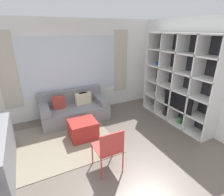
{
  "coord_description": "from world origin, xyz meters",
  "views": [
    {
      "loc": [
        -1.15,
        -1.86,
        2.42
      ],
      "look_at": [
        0.6,
        1.69,
        0.85
      ],
      "focal_mm": 28.0,
      "sensor_mm": 36.0,
      "label": 1
    }
  ],
  "objects": [
    {
      "name": "wall_right",
      "position": [
        2.61,
        1.53,
        1.35
      ],
      "size": [
        0.07,
        4.27,
        2.7
      ],
      "primitive_type": "cube",
      "color": "white",
      "rests_on": "ground_plane"
    },
    {
      "name": "ground_plane",
      "position": [
        0.0,
        0.0,
        0.0
      ],
      "size": [
        16.0,
        16.0,
        0.0
      ],
      "primitive_type": "plane",
      "color": "#665B51"
    },
    {
      "name": "folding_chair",
      "position": [
        -0.09,
        0.4,
        0.52
      ],
      "size": [
        0.44,
        0.46,
        0.86
      ],
      "rotation": [
        0.0,
        0.0,
        3.14
      ],
      "color": "#CC3D38",
      "rests_on": "ground_plane"
    },
    {
      "name": "ottoman",
      "position": [
        -0.19,
        1.62,
        0.22
      ],
      "size": [
        0.62,
        0.54,
        0.43
      ],
      "color": "#A82823",
      "rests_on": "ground_plane"
    },
    {
      "name": "area_rug",
      "position": [
        -0.9,
        1.65,
        0.01
      ],
      "size": [
        2.68,
        1.91,
        0.01
      ],
      "primitive_type": "cube",
      "color": "gray",
      "rests_on": "ground_plane"
    },
    {
      "name": "shelving_unit",
      "position": [
        2.39,
        1.33,
        1.15
      ],
      "size": [
        0.44,
        2.25,
        2.34
      ],
      "color": "#232328",
      "rests_on": "ground_plane"
    },
    {
      "name": "wall_back",
      "position": [
        0.0,
        3.1,
        1.36
      ],
      "size": [
        6.35,
        0.11,
        2.7
      ],
      "color": "white",
      "rests_on": "ground_plane"
    },
    {
      "name": "couch_main",
      "position": [
        -0.13,
        2.62,
        0.3
      ],
      "size": [
        1.81,
        0.89,
        0.8
      ],
      "color": "gray",
      "rests_on": "ground_plane"
    }
  ]
}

